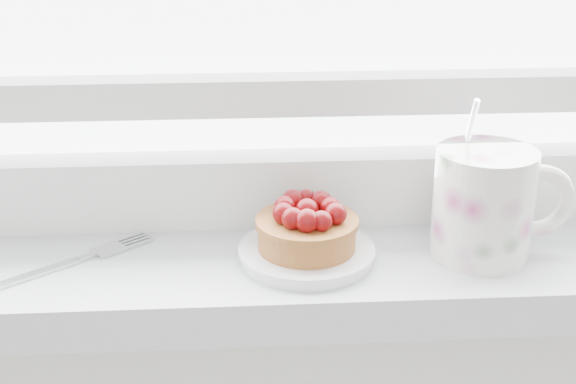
{
  "coord_description": "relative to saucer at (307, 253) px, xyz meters",
  "views": [
    {
      "loc": [
        -0.04,
        1.23,
        1.27
      ],
      "look_at": [
        -0.0,
        1.88,
        1.01
      ],
      "focal_mm": 50.0,
      "sensor_mm": 36.0,
      "label": 1
    }
  ],
  "objects": [
    {
      "name": "saucer",
      "position": [
        0.0,
        0.0,
        0.0
      ],
      "size": [
        0.12,
        0.12,
        0.01
      ],
      "primitive_type": "cylinder",
      "color": "white",
      "rests_on": "windowsill"
    },
    {
      "name": "raspberry_tart",
      "position": [
        0.0,
        0.0,
        0.03
      ],
      "size": [
        0.09,
        0.09,
        0.05
      ],
      "color": "brown",
      "rests_on": "saucer"
    },
    {
      "name": "fork",
      "position": [
        -0.22,
        -0.0,
        -0.0
      ],
      "size": [
        0.15,
        0.12,
        0.0
      ],
      "color": "silver",
      "rests_on": "windowsill"
    },
    {
      "name": "floral_mug",
      "position": [
        0.16,
        0.0,
        0.05
      ],
      "size": [
        0.13,
        0.09,
        0.14
      ],
      "color": "silver",
      "rests_on": "windowsill"
    }
  ]
}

